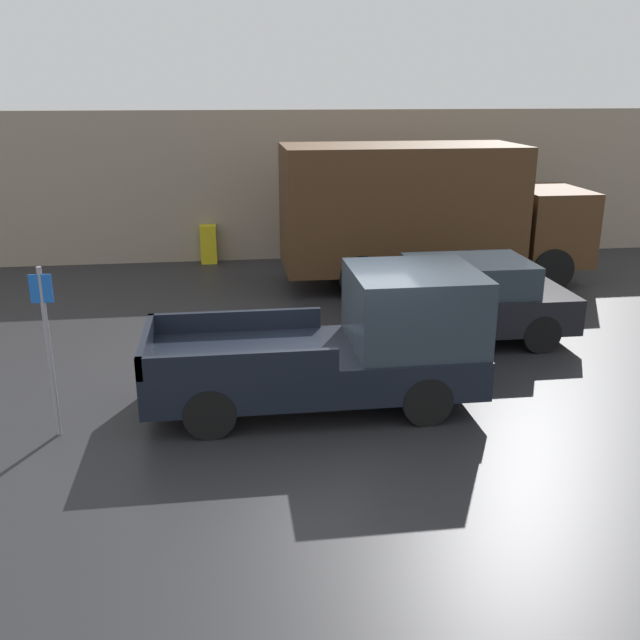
# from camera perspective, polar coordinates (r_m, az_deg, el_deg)

# --- Properties ---
(ground_plane) EXTENTS (60.00, 60.00, 0.00)m
(ground_plane) POSITION_cam_1_polar(r_m,az_deg,el_deg) (11.41, 1.99, -6.78)
(ground_plane) COLOR #232326
(building_wall) EXTENTS (28.00, 0.15, 4.21)m
(building_wall) POSITION_cam_1_polar(r_m,az_deg,el_deg) (20.77, -2.79, 10.65)
(building_wall) COLOR gray
(building_wall) RESTS_ON ground
(pickup_truck) EXTENTS (5.14, 2.09, 2.14)m
(pickup_truck) POSITION_cam_1_polar(r_m,az_deg,el_deg) (11.14, 2.29, -1.93)
(pickup_truck) COLOR black
(pickup_truck) RESTS_ON ground
(car) EXTENTS (4.23, 1.97, 1.62)m
(car) POSITION_cam_1_polar(r_m,az_deg,el_deg) (14.27, 11.33, 1.60)
(car) COLOR black
(car) RESTS_ON ground
(delivery_truck) EXTENTS (7.65, 2.54, 3.48)m
(delivery_truck) POSITION_cam_1_polar(r_m,az_deg,el_deg) (18.18, 8.23, 8.68)
(delivery_truck) COLOR #472D19
(delivery_truck) RESTS_ON ground
(parking_sign) EXTENTS (0.30, 0.07, 2.50)m
(parking_sign) POSITION_cam_1_polar(r_m,az_deg,el_deg) (10.63, -20.92, -1.76)
(parking_sign) COLOR gray
(parking_sign) RESTS_ON ground
(newspaper_box) EXTENTS (0.45, 0.40, 1.08)m
(newspaper_box) POSITION_cam_1_polar(r_m,az_deg,el_deg) (20.64, -8.91, 6.00)
(newspaper_box) COLOR gold
(newspaper_box) RESTS_ON ground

